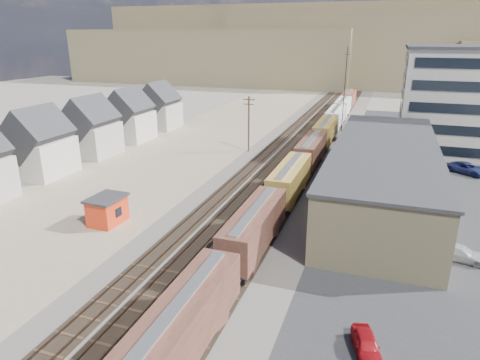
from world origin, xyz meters
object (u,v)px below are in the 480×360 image
(utility_pole_north, at_px, (249,123))
(parked_car_silver, at_px, (460,253))
(parked_car_blue, at_px, (468,169))
(parked_car_red, at_px, (366,345))
(freight_train, at_px, (319,139))
(maintenance_shed, at_px, (107,210))

(utility_pole_north, height_order, parked_car_silver, utility_pole_north)
(utility_pole_north, distance_m, parked_car_blue, 36.07)
(utility_pole_north, distance_m, parked_car_red, 52.60)
(parked_car_silver, relative_size, parked_car_blue, 0.83)
(freight_train, xyz_separation_m, parked_car_silver, (18.76, -32.92, -2.08))
(freight_train, distance_m, utility_pole_north, 12.70)
(maintenance_shed, xyz_separation_m, parked_car_blue, (41.15, 33.26, -0.80))
(freight_train, xyz_separation_m, parked_car_red, (11.22, -48.79, -2.13))
(utility_pole_north, xyz_separation_m, maintenance_shed, (-5.40, -34.75, -3.67))
(parked_car_red, distance_m, parked_car_blue, 46.95)
(parked_car_blue, bearing_deg, freight_train, 116.22)
(freight_train, relative_size, parked_car_red, 30.64)
(parked_car_red, distance_m, parked_car_silver, 17.57)
(freight_train, distance_m, parked_car_blue, 23.79)
(utility_pole_north, height_order, maintenance_shed, utility_pole_north)
(freight_train, xyz_separation_m, parked_car_blue, (23.46, -3.46, -1.97))
(maintenance_shed, bearing_deg, utility_pole_north, 81.17)
(maintenance_shed, bearing_deg, parked_car_red, -22.66)
(maintenance_shed, height_order, parked_car_blue, maintenance_shed)
(utility_pole_north, xyz_separation_m, parked_car_blue, (35.76, -1.49, -4.48))
(utility_pole_north, distance_m, parked_car_silver, 44.09)
(utility_pole_north, height_order, parked_car_blue, utility_pole_north)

